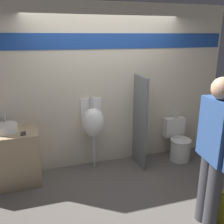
{
  "coord_description": "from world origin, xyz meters",
  "views": [
    {
      "loc": [
        -1.1,
        -3.38,
        2.19
      ],
      "look_at": [
        0.0,
        0.17,
        1.05
      ],
      "focal_mm": 40.0,
      "sensor_mm": 36.0,
      "label": 1
    }
  ],
  "objects": [
    {
      "name": "cell_phone",
      "position": [
        -1.33,
        0.2,
        0.84
      ],
      "size": [
        0.07,
        0.14,
        0.01
      ],
      "color": "#232328",
      "rests_on": "sink_counter"
    },
    {
      "name": "sink_counter",
      "position": [
        -1.64,
        0.31,
        0.42
      ],
      "size": [
        1.02,
        0.53,
        0.83
      ],
      "color": "tan",
      "rests_on": "ground_plane"
    },
    {
      "name": "divider_near_counter",
      "position": [
        0.53,
        0.3,
        0.78
      ],
      "size": [
        0.03,
        0.54,
        1.57
      ],
      "color": "slate",
      "rests_on": "ground_plane"
    },
    {
      "name": "urinal_near_counter",
      "position": [
        -0.25,
        0.43,
        0.81
      ],
      "size": [
        0.38,
        0.31,
        1.23
      ],
      "color": "silver",
      "rests_on": "ground_plane"
    },
    {
      "name": "display_wall",
      "position": [
        0.0,
        0.6,
        1.36
      ],
      "size": [
        4.4,
        0.07,
        2.7
      ],
      "color": "beige",
      "rests_on": "ground_plane"
    },
    {
      "name": "toilet",
      "position": [
        1.32,
        0.29,
        0.31
      ],
      "size": [
        0.39,
        0.54,
        0.87
      ],
      "color": "white",
      "rests_on": "ground_plane"
    },
    {
      "name": "sink_basin",
      "position": [
        -1.59,
        0.36,
        0.89
      ],
      "size": [
        0.36,
        0.36,
        0.26
      ],
      "color": "white",
      "rests_on": "sink_counter"
    },
    {
      "name": "person_in_vest",
      "position": [
        0.72,
        -1.32,
        0.99
      ],
      "size": [
        0.26,
        0.62,
        1.79
      ],
      "rotation": [
        0.0,
        0.0,
        1.44
      ],
      "color": "#3D3D42",
      "rests_on": "ground_plane"
    },
    {
      "name": "ground_plane",
      "position": [
        0.0,
        0.0,
        0.0
      ],
      "size": [
        16.0,
        16.0,
        0.0
      ],
      "primitive_type": "plane",
      "color": "#5B5651"
    }
  ]
}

